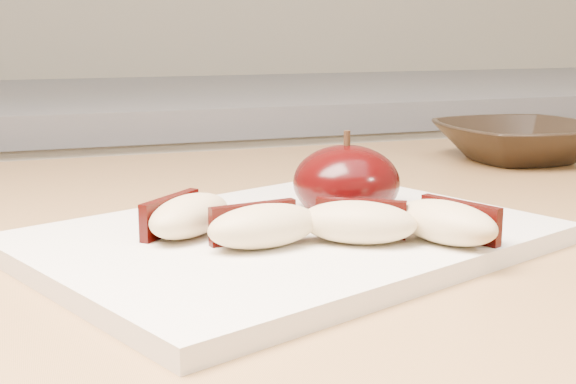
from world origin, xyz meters
name	(u,v)px	position (x,y,z in m)	size (l,w,h in m)	color
back_cabinet	(174,366)	(0.00, 1.20, 0.47)	(2.40, 0.62, 0.94)	silver
cutting_board	(288,239)	(-0.06, 0.41, 0.91)	(0.32, 0.24, 0.01)	silver
apple_half	(346,182)	(-0.01, 0.45, 0.93)	(0.08, 0.08, 0.06)	black
apple_wedge_a	(188,216)	(-0.13, 0.42, 0.93)	(0.08, 0.07, 0.03)	tan
apple_wedge_b	(263,226)	(-0.09, 0.38, 0.93)	(0.08, 0.05, 0.03)	tan
apple_wedge_c	(358,222)	(-0.03, 0.37, 0.93)	(0.08, 0.07, 0.03)	tan
apple_wedge_d	(447,222)	(0.02, 0.35, 0.93)	(0.06, 0.08, 0.03)	tan
bowl	(519,142)	(0.28, 0.65, 0.92)	(0.17, 0.17, 0.04)	black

